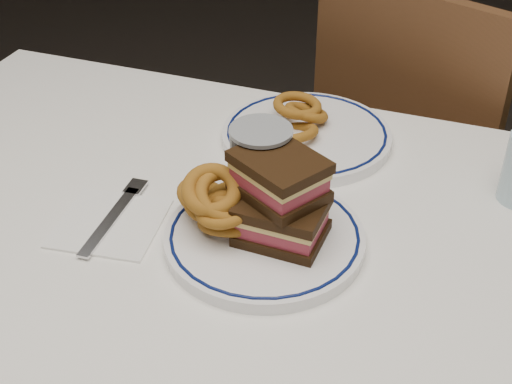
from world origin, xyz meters
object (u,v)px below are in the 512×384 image
(main_plate, at_px, (265,238))
(reuben_sandwich, at_px, (281,198))
(far_plate, at_px, (306,135))
(beer_mug, at_px, (262,174))
(chair_far, at_px, (420,157))

(main_plate, distance_m, reuben_sandwich, 0.07)
(main_plate, relative_size, far_plate, 0.97)
(main_plate, distance_m, beer_mug, 0.09)
(chair_far, relative_size, reuben_sandwich, 6.41)
(chair_far, relative_size, main_plate, 3.36)
(reuben_sandwich, xyz_separation_m, beer_mug, (-0.04, 0.05, -0.00))
(reuben_sandwich, bearing_deg, beer_mug, 130.30)
(chair_far, bearing_deg, beer_mug, -103.78)
(chair_far, xyz_separation_m, beer_mug, (-0.16, -0.64, 0.32))
(chair_far, bearing_deg, reuben_sandwich, -99.33)
(far_plate, bearing_deg, main_plate, -85.08)
(chair_far, distance_m, beer_mug, 0.73)
(reuben_sandwich, relative_size, far_plate, 0.51)
(main_plate, bearing_deg, chair_far, 79.25)
(reuben_sandwich, bearing_deg, main_plate, -158.38)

